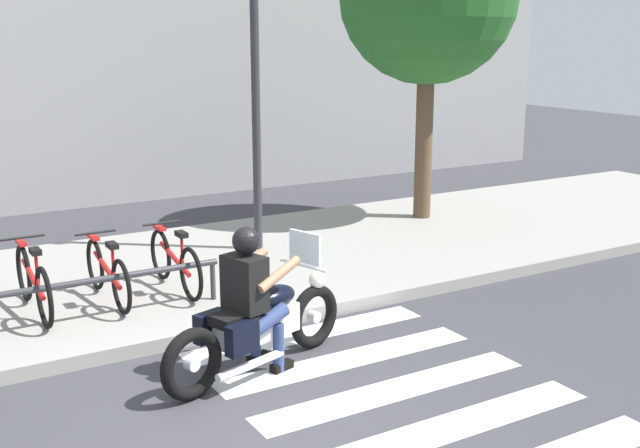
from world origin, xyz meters
TOP-DOWN VIEW (x-y plane):
  - ground_plane at (0.00, 0.00)m, footprint 48.00×48.00m
  - sidewalk at (0.00, 4.11)m, footprint 24.00×4.40m
  - crosswalk_stripe_1 at (1.24, -0.80)m, footprint 2.80×0.40m
  - crosswalk_stripe_2 at (1.24, 0.00)m, footprint 2.80×0.40m
  - crosswalk_stripe_3 at (1.24, 0.80)m, footprint 2.80×0.40m
  - crosswalk_stripe_4 at (1.24, 1.60)m, footprint 2.80×0.40m
  - motorcycle at (0.38, 1.01)m, footprint 2.20×0.93m
  - rider at (0.31, 0.99)m, footprint 0.73×0.66m
  - bicycle_2 at (-1.22, 3.33)m, footprint 0.48×1.69m
  - bicycle_3 at (-0.40, 3.33)m, footprint 0.48×1.64m
  - bicycle_4 at (0.41, 3.33)m, footprint 0.48×1.63m
  - bike_rack at (-1.22, 2.78)m, footprint 3.86×0.07m
  - street_lamp at (2.11, 4.51)m, footprint 0.28×0.28m
  - building_backdrop at (0.00, 9.81)m, footprint 24.00×1.20m

SIDE VIEW (x-z plane):
  - ground_plane at x=0.00m, z-range 0.00..0.00m
  - crosswalk_stripe_1 at x=1.24m, z-range 0.00..0.01m
  - crosswalk_stripe_2 at x=1.24m, z-range 0.00..0.01m
  - crosswalk_stripe_3 at x=1.24m, z-range 0.00..0.01m
  - crosswalk_stripe_4 at x=1.24m, z-range 0.00..0.01m
  - sidewalk at x=0.00m, z-range 0.00..0.15m
  - motorcycle at x=0.38m, z-range -0.16..1.09m
  - bicycle_3 at x=-0.40m, z-range 0.12..0.87m
  - bicycle_4 at x=0.41m, z-range 0.12..0.89m
  - bicycle_2 at x=-1.22m, z-range 0.11..0.91m
  - bike_rack at x=-1.22m, z-range 0.32..0.81m
  - rider at x=0.31m, z-range 0.11..1.56m
  - street_lamp at x=2.11m, z-range 0.46..4.80m
  - building_backdrop at x=0.00m, z-range 0.00..6.09m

